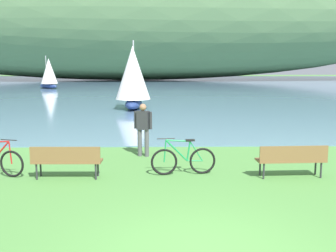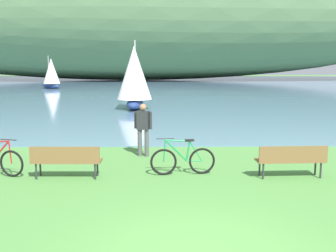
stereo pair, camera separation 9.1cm
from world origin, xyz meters
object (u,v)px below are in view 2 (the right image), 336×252
at_px(park_bench_further_along, 66,159).
at_px(sailboat_mid_bay, 51,73).
at_px(park_bench_near_camera, 291,158).
at_px(person_at_shoreline, 143,126).
at_px(bicycle_beside_path, 183,160).
at_px(sailboat_nearest_to_shore, 134,77).

xyz_separation_m(park_bench_further_along, sailboat_mid_bay, (-10.75, 37.75, 1.34)).
bearing_deg(park_bench_near_camera, person_at_shoreline, 147.66).
height_order(park_bench_near_camera, bicycle_beside_path, bicycle_beside_path).
bearing_deg(bicycle_beside_path, park_bench_near_camera, -6.96).
height_order(person_at_shoreline, sailboat_nearest_to_shore, sailboat_nearest_to_shore).
relative_size(person_at_shoreline, sailboat_mid_bay, 0.44).
relative_size(park_bench_near_camera, sailboat_mid_bay, 0.47).
height_order(sailboat_nearest_to_shore, sailboat_mid_bay, sailboat_nearest_to_shore).
relative_size(park_bench_near_camera, park_bench_further_along, 1.01).
distance_m(park_bench_further_along, bicycle_beside_path, 3.08).
height_order(person_at_shoreline, sailboat_mid_bay, sailboat_mid_bay).
height_order(park_bench_near_camera, park_bench_further_along, same).
height_order(park_bench_near_camera, person_at_shoreline, person_at_shoreline).
distance_m(person_at_shoreline, sailboat_nearest_to_shore, 13.30).
relative_size(park_bench_further_along, sailboat_mid_bay, 0.47).
relative_size(bicycle_beside_path, sailboat_nearest_to_shore, 0.40).
relative_size(sailboat_nearest_to_shore, sailboat_mid_bay, 1.15).
bearing_deg(sailboat_nearest_to_shore, park_bench_further_along, -92.43).
bearing_deg(park_bench_near_camera, bicycle_beside_path, 173.04).
bearing_deg(sailboat_mid_bay, sailboat_nearest_to_shore, -62.59).
relative_size(park_bench_further_along, person_at_shoreline, 1.06).
xyz_separation_m(park_bench_further_along, person_at_shoreline, (1.88, 2.54, 0.46)).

